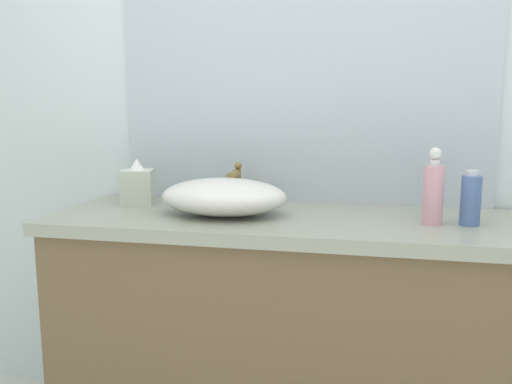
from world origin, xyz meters
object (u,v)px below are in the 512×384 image
at_px(soap_dispenser, 433,192).
at_px(lotion_bottle, 471,200).
at_px(tissue_box, 137,185).
at_px(sink_basin, 224,197).

bearing_deg(soap_dispenser, lotion_bottle, 4.31).
height_order(soap_dispenser, tissue_box, soap_dispenser).
bearing_deg(soap_dispenser, tissue_box, 173.20).
bearing_deg(tissue_box, lotion_bottle, -5.73).
height_order(lotion_bottle, tissue_box, tissue_box).
xyz_separation_m(soap_dispenser, tissue_box, (-1.02, 0.12, -0.03)).
bearing_deg(sink_basin, soap_dispenser, -0.43).
bearing_deg(sink_basin, lotion_bottle, 0.25).
bearing_deg(lotion_bottle, sink_basin, -179.75).
distance_m(lotion_bottle, tissue_box, 1.13).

